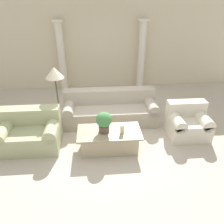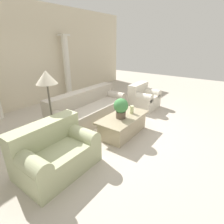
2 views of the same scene
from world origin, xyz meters
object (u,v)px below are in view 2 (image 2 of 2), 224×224
(loveseat, at_px, (55,151))
(potted_plant, at_px, (121,107))
(floor_lamp, at_px, (47,82))
(sofa_long, at_px, (89,109))
(armchair, at_px, (143,98))
(coffee_table, at_px, (123,125))

(loveseat, bearing_deg, potted_plant, -9.58)
(floor_lamp, bearing_deg, sofa_long, 5.73)
(potted_plant, bearing_deg, armchair, 11.19)
(floor_lamp, height_order, armchair, floor_lamp)
(coffee_table, distance_m, potted_plant, 0.48)
(sofa_long, height_order, coffee_table, sofa_long)
(coffee_table, relative_size, armchair, 1.47)
(loveseat, xyz_separation_m, coffee_table, (1.70, -0.27, -0.11))
(sofa_long, xyz_separation_m, armchair, (1.76, -0.77, 0.01))
(sofa_long, distance_m, potted_plant, 1.24)
(potted_plant, bearing_deg, floor_lamp, 135.65)
(loveseat, bearing_deg, armchair, 1.93)
(floor_lamp, bearing_deg, coffee_table, -41.57)
(armchair, bearing_deg, sofa_long, 156.31)
(sofa_long, relative_size, floor_lamp, 1.54)
(loveseat, xyz_separation_m, potted_plant, (1.59, -0.27, 0.36))
(coffee_table, height_order, potted_plant, potted_plant)
(sofa_long, bearing_deg, loveseat, -153.71)
(armchair, bearing_deg, coffee_table, -168.26)
(loveseat, distance_m, coffee_table, 1.73)
(sofa_long, relative_size, armchair, 2.60)
(potted_plant, height_order, armchair, potted_plant)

